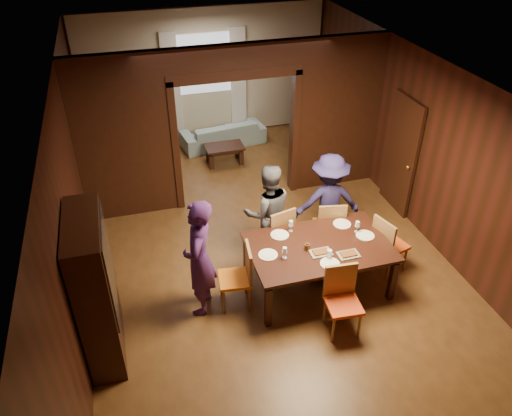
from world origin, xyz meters
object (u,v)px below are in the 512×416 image
object	(u,v)px
dining_table	(318,266)
chair_left	(235,277)
coffee_table	(225,154)
chair_right	(391,243)
hutch	(96,290)
person_purple	(199,259)
person_navy	(328,201)
sofa	(223,133)
chair_far_l	(276,231)
chair_near	(344,303)
chair_far_r	(328,224)
person_grey	(268,213)

from	to	relation	value
dining_table	chair_left	xyz separation A→B (m)	(-1.25, -0.01, 0.10)
coffee_table	chair_left	distance (m)	4.23
chair_right	hutch	world-z (taller)	hutch
chair_left	person_purple	bearing A→B (deg)	-89.19
person_navy	chair_right	bearing A→B (deg)	136.16
coffee_table	dining_table	bearing A→B (deg)	-83.87
sofa	hutch	size ratio (longest dim) A/B	0.93
sofa	chair_far_l	xyz separation A→B (m)	(-0.10, -4.15, 0.21)
person_navy	hutch	bearing A→B (deg)	28.58
chair_right	coffee_table	bearing A→B (deg)	5.73
sofa	chair_far_l	size ratio (longest dim) A/B	1.93
person_purple	coffee_table	xyz separation A→B (m)	(1.27, 4.09, -0.68)
coffee_table	chair_near	xyz separation A→B (m)	(0.44, -5.03, 0.28)
person_purple	chair_far_r	world-z (taller)	person_purple
chair_far_l	person_grey	bearing A→B (deg)	-50.98
chair_near	sofa	bearing A→B (deg)	97.29
coffee_table	chair_left	xyz separation A→B (m)	(-0.81, -4.14, 0.28)
person_grey	chair_left	distance (m)	1.26
person_navy	person_grey	bearing A→B (deg)	9.81
person_navy	dining_table	bearing A→B (deg)	69.34
person_purple	chair_near	world-z (taller)	person_purple
person_purple	chair_right	size ratio (longest dim) A/B	1.82
dining_table	hutch	bearing A→B (deg)	-173.53
chair_far_r	chair_near	bearing A→B (deg)	85.16
chair_far_r	hutch	distance (m)	3.75
person_purple	chair_right	world-z (taller)	person_purple
dining_table	coffee_table	size ratio (longest dim) A/B	2.52
person_grey	hutch	world-z (taller)	hutch
person_grey	hutch	distance (m)	2.86
chair_right	hutch	size ratio (longest dim) A/B	0.48
dining_table	chair_far_r	distance (m)	0.94
sofa	person_purple	bearing A→B (deg)	65.90
person_navy	sofa	bearing A→B (deg)	-70.03
sofa	chair_right	xyz separation A→B (m)	(1.49, -4.93, 0.21)
coffee_table	chair_far_r	xyz separation A→B (m)	(0.94, -3.33, 0.28)
chair_near	person_navy	bearing A→B (deg)	78.39
chair_far_l	chair_far_r	size ratio (longest dim) A/B	1.00
chair_near	hutch	world-z (taller)	hutch
person_purple	chair_far_l	size ratio (longest dim) A/B	1.82
dining_table	hutch	world-z (taller)	hutch
hutch	chair_far_l	bearing A→B (deg)	24.17
dining_table	chair_far_r	bearing A→B (deg)	58.06
person_purple	person_grey	bearing A→B (deg)	145.93
chair_left	chair_right	world-z (taller)	same
chair_far_l	chair_near	xyz separation A→B (m)	(0.37, -1.75, 0.00)
person_purple	chair_far_l	distance (m)	1.62
person_purple	chair_far_r	distance (m)	2.37
person_grey	dining_table	distance (m)	1.13
person_grey	chair_far_l	xyz separation A→B (m)	(0.11, -0.08, -0.32)
sofa	dining_table	world-z (taller)	dining_table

